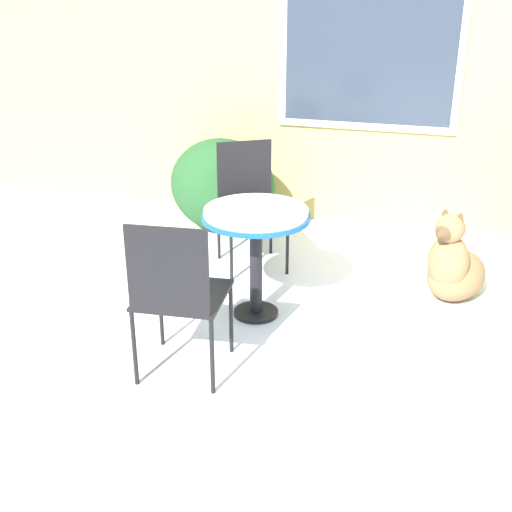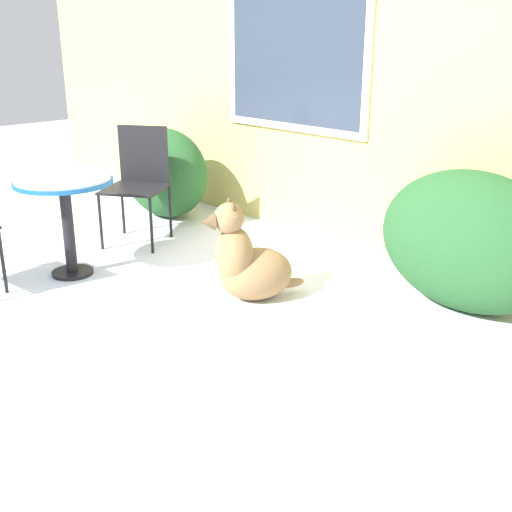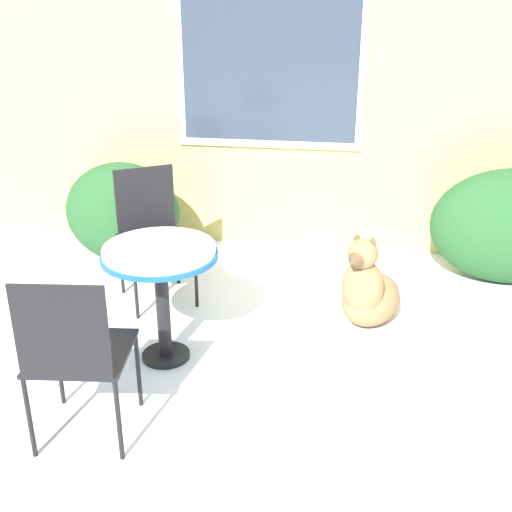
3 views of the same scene
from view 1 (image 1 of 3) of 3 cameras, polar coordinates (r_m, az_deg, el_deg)
The scene contains 7 objects.
ground_plane at distance 3.94m, azimuth 5.95°, elevation -7.68°, with size 16.00×16.00×0.00m, color white.
house_wall at distance 5.58m, azimuth 11.68°, elevation 18.99°, with size 8.00×0.10×3.34m.
shrub_left at distance 5.55m, azimuth -3.01°, elevation 6.25°, with size 0.93×0.65×0.82m.
patio_table at distance 3.99m, azimuth 0.00°, elevation 2.65°, with size 0.67×0.67×0.73m.
patio_chair_near_table at distance 4.85m, azimuth -0.62°, elevation 5.10°, with size 0.64×0.64×0.93m.
patio_chair_far_side at distance 3.39m, azimuth -6.98°, elevation -3.16°, with size 0.51×0.51×0.93m.
dog at distance 4.52m, azimuth 17.15°, elevation -1.01°, with size 0.53×0.66×0.68m.
Camera 1 is at (0.64, -3.34, 1.99)m, focal length 45.00 mm.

